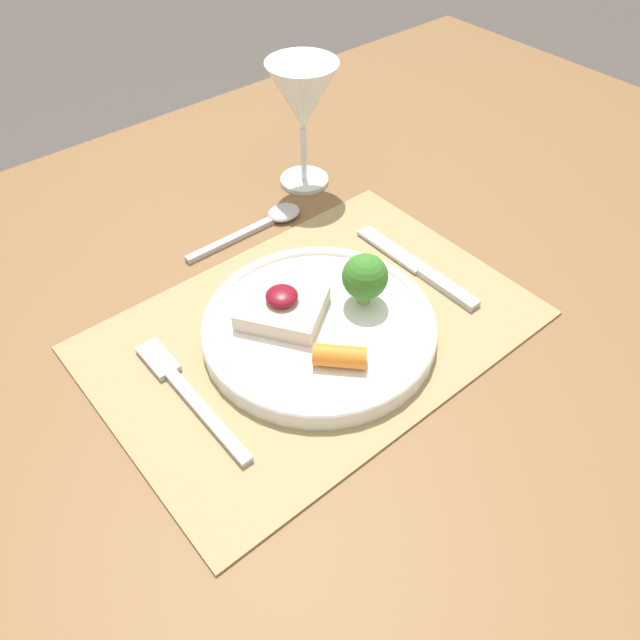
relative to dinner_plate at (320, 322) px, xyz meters
name	(u,v)px	position (x,y,z in m)	size (l,w,h in m)	color
ground_plane	(316,604)	(0.00, 0.01, -0.78)	(8.00, 8.00, 0.00)	#4C4742
dining_table	(314,380)	(0.00, 0.01, -0.10)	(1.59, 1.05, 0.77)	brown
placemat	(314,330)	(0.00, 0.01, -0.02)	(0.45, 0.31, 0.00)	#9E895B
dinner_plate	(320,322)	(0.00, 0.00, 0.00)	(0.24, 0.24, 0.08)	white
fork	(185,390)	(-0.15, 0.02, -0.01)	(0.02, 0.18, 0.01)	#B2B2B7
knife	(423,271)	(0.15, 0.00, -0.01)	(0.02, 0.18, 0.01)	#B2B2B7
spoon	(268,220)	(0.07, 0.19, -0.01)	(0.17, 0.04, 0.01)	#B2B2B7
wine_glass_near	(303,100)	(0.17, 0.24, 0.10)	(0.09, 0.09, 0.17)	white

